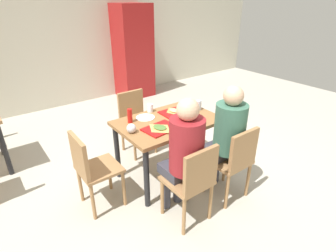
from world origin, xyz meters
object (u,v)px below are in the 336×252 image
person_in_brown_jacket (226,133)px  plastic_cup_b (189,126)px  chair_far_side (135,117)px  chair_left_end (91,166)px  pizza_slice_a (160,128)px  main_table (168,128)px  foil_bundle (131,128)px  pizza_slice_b (174,111)px  person_in_red (184,150)px  paper_plate_near_edge (192,122)px  chair_near_right (234,159)px  paper_plate_center (145,118)px  drink_fridge (133,52)px  chair_near_left (193,179)px  condiment_bottle (130,116)px  tray_red_far (176,112)px  soda_can (199,105)px  plastic_cup_a (150,108)px

person_in_brown_jacket → plastic_cup_b: bearing=130.8°
chair_far_side → plastic_cup_b: chair_far_side is taller
chair_left_end → pizza_slice_a: (0.74, -0.14, 0.27)m
main_table → foil_bundle: bearing=-177.8°
pizza_slice_b → foil_bundle: size_ratio=2.22×
person_in_red → paper_plate_near_edge: (0.46, 0.42, -0.00)m
main_table → chair_near_right: bearing=-69.4°
pizza_slice_a → paper_plate_near_edge: bearing=-10.1°
chair_left_end → main_table: bearing=0.0°
paper_plate_center → pizza_slice_b: 0.37m
pizza_slice_a → drink_fridge: 3.32m
chair_near_right → drink_fridge: bearing=75.6°
chair_near_left → chair_far_side: same height
main_table → pizza_slice_b: (0.19, 0.14, 0.13)m
condiment_bottle → drink_fridge: size_ratio=0.08×
tray_red_far → soda_can: (0.29, -0.10, 0.05)m
chair_far_side → drink_fridge: drink_fridge is taller
paper_plate_center → pizza_slice_b: bearing=-11.4°
paper_plate_near_edge → condiment_bottle: condiment_bottle is taller
chair_near_right → plastic_cup_a: size_ratio=8.61×
pizza_slice_b → soda_can: (0.30, -0.12, 0.04)m
chair_near_left → paper_plate_near_edge: (0.46, 0.56, 0.24)m
chair_far_side → chair_near_left: bearing=-100.6°
tray_red_far → plastic_cup_a: bearing=137.5°
plastic_cup_b → soda_can: size_ratio=0.82×
person_in_red → paper_plate_near_edge: 0.62m
chair_near_left → person_in_brown_jacket: size_ratio=0.68×
chair_near_left → soda_can: size_ratio=7.06×
person_in_red → condiment_bottle: bearing=95.9°
main_table → person_in_brown_jacket: (0.29, -0.63, 0.11)m
plastic_cup_a → pizza_slice_a: bearing=-111.8°
chair_far_side → chair_left_end: same height
tray_red_far → chair_near_left: bearing=-119.0°
chair_left_end → chair_near_right: bearing=-31.6°
tray_red_far → soda_can: 0.31m
paper_plate_center → condiment_bottle: condiment_bottle is taller
main_table → soda_can: bearing=2.2°
chair_left_end → person_in_brown_jacket: (1.25, -0.63, 0.25)m
chair_near_left → foil_bundle: size_ratio=8.61×
chair_near_left → person_in_brown_jacket: bearing=13.7°
main_table → chair_left_end: chair_left_end is taller
pizza_slice_b → condiment_bottle: condiment_bottle is taller
plastic_cup_a → plastic_cup_b: 0.66m
chair_near_right → main_table: bearing=110.6°
chair_near_left → chair_near_right: 0.58m
condiment_bottle → chair_far_side: bearing=56.0°
condiment_bottle → foil_bundle: size_ratio=1.60×
main_table → paper_plate_center: paper_plate_center is taller
plastic_cup_b → soda_can: soda_can is taller
chair_left_end → pizza_slice_a: chair_left_end is taller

